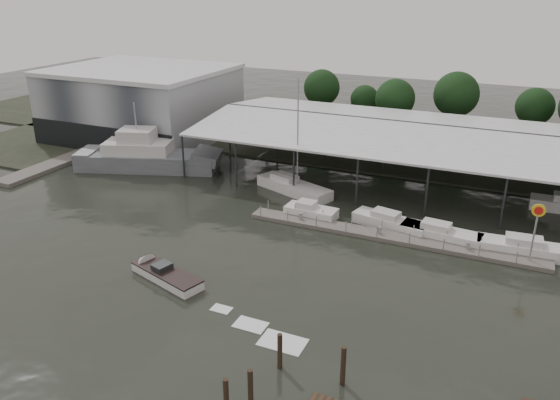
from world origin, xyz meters
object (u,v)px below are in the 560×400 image
at_px(shell_fuel_sign, 536,222).
at_px(speedboat_underway, 162,273).
at_px(grey_trawler, 148,157).
at_px(white_sailboat, 293,187).

distance_m(shell_fuel_sign, speedboat_underway, 31.10).
distance_m(grey_trawler, speedboat_underway, 28.50).
relative_size(shell_fuel_sign, speedboat_underway, 0.31).
xyz_separation_m(shell_fuel_sign, grey_trawler, (-45.09, 7.59, -2.35)).
bearing_deg(speedboat_underway, shell_fuel_sign, -134.58).
bearing_deg(speedboat_underway, white_sailboat, -78.66).
height_order(grey_trawler, speedboat_underway, grey_trawler).
bearing_deg(shell_fuel_sign, grey_trawler, 170.44).
distance_m(shell_fuel_sign, white_sailboat, 26.25).
bearing_deg(white_sailboat, speedboat_underway, -74.97).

